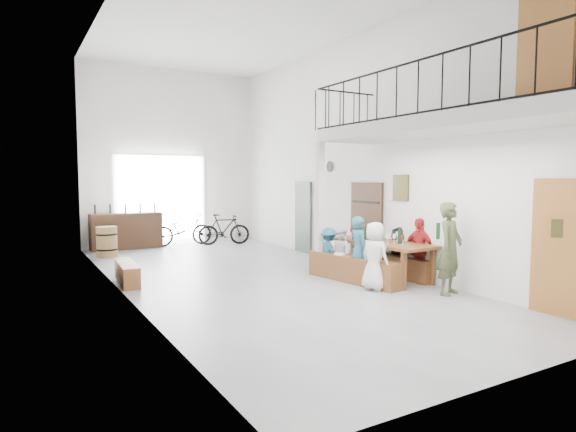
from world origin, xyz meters
TOP-DOWN VIEW (x-y plane):
  - floor at (0.00, 0.00)m, footprint 12.00×12.00m
  - room_walls at (0.00, 0.00)m, footprint 12.00×12.00m
  - gateway_portal at (-0.40, 5.94)m, footprint 2.80×0.08m
  - right_wall_decor at (2.70, -1.87)m, footprint 0.07×8.28m
  - balcony at (1.98, -3.13)m, footprint 1.52×5.62m
  - tasting_table at (2.19, -1.42)m, footprint 1.09×2.39m
  - bench_inner at (1.47, -1.38)m, footprint 0.69×2.28m
  - bench_wall at (2.57, -1.36)m, footprint 0.36×2.01m
  - tableware at (2.19, -1.40)m, footprint 0.62×1.62m
  - side_bench at (-2.50, 0.80)m, footprint 0.42×1.47m
  - oak_barrel at (-2.28, 4.43)m, footprint 0.55×0.55m
  - serving_counter at (-1.53, 5.65)m, footprint 2.03×0.60m
  - counter_bottles at (-1.53, 5.66)m, footprint 1.78×0.17m
  - guest_left_a at (1.40, -2.14)m, footprint 0.49×0.68m
  - guest_left_b at (1.51, -1.53)m, footprint 0.38×0.53m
  - guest_left_c at (1.49, -1.00)m, footprint 0.42×0.54m
  - guest_left_d at (1.43, -0.61)m, footprint 0.40×0.68m
  - guest_right_a at (2.71, -1.97)m, footprint 0.40×0.79m
  - guest_right_b at (2.69, -1.35)m, footprint 0.46×1.01m
  - guest_right_c at (2.79, -0.64)m, footprint 0.39×0.56m
  - host_standing at (2.36, -3.08)m, footprint 0.71×0.59m
  - potted_plant at (2.45, 0.82)m, footprint 0.44×0.40m
  - bicycle_near at (0.14, 5.50)m, footprint 1.88×0.67m
  - bicycle_far at (1.32, 5.01)m, footprint 1.68×0.83m

SIDE VIEW (x-z plane):
  - floor at x=0.00m, z-range 0.00..0.00m
  - side_bench at x=-2.50m, z-range 0.00..0.41m
  - potted_plant at x=2.45m, z-range 0.00..0.41m
  - bench_wall at x=2.57m, z-range 0.00..0.46m
  - bench_inner at x=1.47m, z-range 0.00..0.52m
  - oak_barrel at x=-2.28m, z-range 0.00..0.81m
  - bicycle_far at x=1.32m, z-range 0.00..0.97m
  - bicycle_near at x=0.14m, z-range 0.00..0.99m
  - guest_left_d at x=1.43m, z-range 0.00..1.03m
  - guest_right_b at x=2.69m, z-range 0.00..1.05m
  - serving_counter at x=-1.53m, z-range 0.00..1.07m
  - guest_left_c at x=1.49m, z-range 0.00..1.09m
  - guest_right_c at x=2.79m, z-range 0.00..1.10m
  - guest_left_a at x=1.40m, z-range 0.00..1.28m
  - guest_right_a at x=2.71m, z-range 0.00..1.30m
  - guest_left_b at x=1.51m, z-range 0.00..1.35m
  - tasting_table at x=2.19m, z-range 0.31..1.10m
  - host_standing at x=2.36m, z-range 0.00..1.67m
  - tableware at x=2.19m, z-range 0.75..1.10m
  - counter_bottles at x=-1.53m, z-range 1.07..1.35m
  - gateway_portal at x=-0.40m, z-range 0.00..2.80m
  - right_wall_decor at x=2.70m, z-range -0.80..4.28m
  - balcony at x=1.98m, z-range 0.97..4.96m
  - room_walls at x=0.00m, z-range -2.45..9.55m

